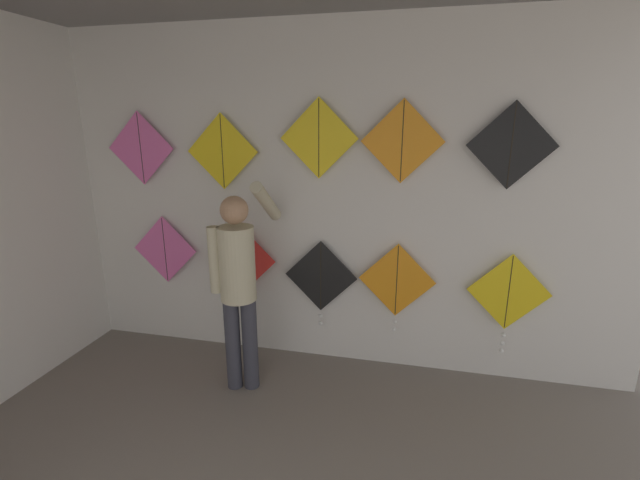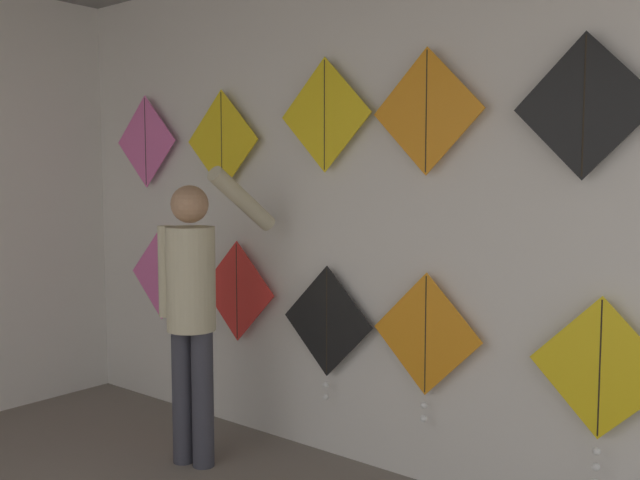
% 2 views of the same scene
% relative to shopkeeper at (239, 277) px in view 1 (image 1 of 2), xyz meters
% --- Properties ---
extents(back_panel, '(5.10, 0.06, 2.80)m').
position_rel_shopkeeper_xyz_m(back_panel, '(0.46, 0.62, 0.48)').
color(back_panel, silver).
rests_on(back_panel, ground).
extents(shopkeeper, '(0.41, 0.60, 1.64)m').
position_rel_shopkeeper_xyz_m(shopkeeper, '(0.00, 0.00, 0.00)').
color(shopkeeper, '#383842').
rests_on(shopkeeper, ground).
extents(kite_0, '(0.62, 0.01, 0.62)m').
position_rel_shopkeeper_xyz_m(kite_0, '(-0.94, 0.53, -0.01)').
color(kite_0, pink).
extents(kite_1, '(0.62, 0.01, 0.62)m').
position_rel_shopkeeper_xyz_m(kite_1, '(-0.20, 0.53, -0.05)').
color(kite_1, red).
extents(kite_2, '(0.62, 0.04, 0.76)m').
position_rel_shopkeeper_xyz_m(kite_2, '(0.51, 0.53, -0.16)').
color(kite_2, black).
extents(kite_3, '(0.62, 0.04, 0.76)m').
position_rel_shopkeeper_xyz_m(kite_3, '(1.14, 0.53, -0.15)').
color(kite_3, orange).
extents(kite_4, '(0.62, 0.04, 0.83)m').
position_rel_shopkeeper_xyz_m(kite_4, '(2.00, 0.53, -0.19)').
color(kite_4, yellow).
extents(kite_5, '(0.62, 0.01, 0.62)m').
position_rel_shopkeeper_xyz_m(kite_5, '(-1.08, 0.53, 0.89)').
color(kite_5, pink).
extents(kite_6, '(0.62, 0.01, 0.62)m').
position_rel_shopkeeper_xyz_m(kite_6, '(-0.32, 0.53, 0.88)').
color(kite_6, yellow).
extents(kite_7, '(0.62, 0.01, 0.62)m').
position_rel_shopkeeper_xyz_m(kite_7, '(0.49, 0.53, 0.99)').
color(kite_7, yellow).
extents(kite_8, '(0.62, 0.01, 0.62)m').
position_rel_shopkeeper_xyz_m(kite_8, '(1.13, 0.53, 0.97)').
color(kite_8, orange).
extents(kite_9, '(0.62, 0.01, 0.62)m').
position_rel_shopkeeper_xyz_m(kite_9, '(1.89, 0.53, 0.95)').
color(kite_9, black).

